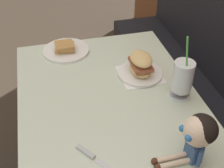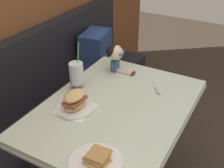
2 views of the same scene
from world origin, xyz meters
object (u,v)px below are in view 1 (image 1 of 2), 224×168
milkshake_glass (183,78)px  sandwich_plate (141,67)px  butter_knife (92,157)px  seated_doll (198,133)px  toast_plate (66,49)px

milkshake_glass → sandwich_plate: milkshake_glass is taller
butter_knife → seated_doll: bearing=75.8°
toast_plate → sandwich_plate: bearing=47.6°
butter_knife → seated_doll: size_ratio=0.91×
toast_plate → seated_doll: (0.83, 0.35, 0.11)m
sandwich_plate → seated_doll: size_ratio=1.00×
milkshake_glass → seated_doll: size_ratio=1.44×
toast_plate → milkshake_glass: 0.68m
seated_doll → sandwich_plate: bearing=-177.4°
sandwich_plate → seated_doll: seated_doll is taller
butter_knife → milkshake_glass: bearing=118.5°
toast_plate → seated_doll: 0.91m
milkshake_glass → butter_knife: bearing=-61.5°
toast_plate → butter_knife: (0.74, 0.00, -0.01)m
toast_plate → seated_doll: seated_doll is taller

